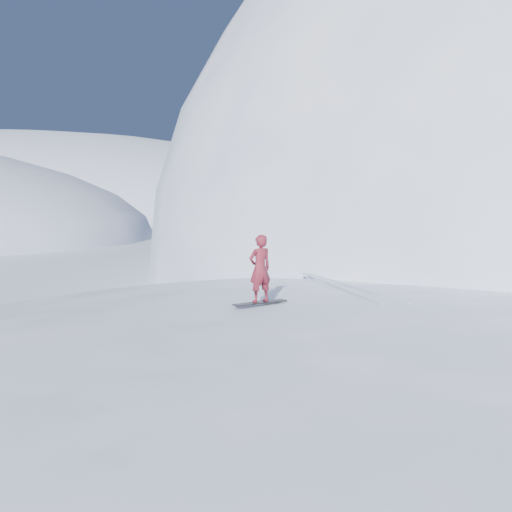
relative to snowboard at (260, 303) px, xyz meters
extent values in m
plane|color=white|center=(3.18, -2.90, -2.41)|extent=(400.00, 400.00, 0.00)
ellipsoid|color=white|center=(4.18, 0.10, -2.41)|extent=(36.00, 28.00, 4.80)
ellipsoid|color=white|center=(13.18, 17.10, -2.41)|extent=(28.00, 24.00, 18.00)
ellipsoid|color=white|center=(-36.82, 107.10, -2.41)|extent=(140.00, 90.00, 36.00)
ellipsoid|color=white|center=(-0.82, -4.90, -2.41)|extent=(6.00, 5.40, 0.80)
ellipsoid|color=white|center=(1.18, 3.10, -2.41)|extent=(7.00, 6.30, 1.00)
cube|color=black|center=(0.00, 0.00, 0.00)|extent=(1.47, 0.91, 0.02)
imported|color=maroon|center=(0.00, 0.00, 0.87)|extent=(0.74, 0.64, 1.72)
cube|color=silver|center=(2.57, 2.50, 0.01)|extent=(0.96, 5.94, 0.04)
cube|color=silver|center=(3.03, 2.50, 0.01)|extent=(1.59, 5.82, 0.04)
camera|label=1|loc=(-1.54, -14.20, 2.68)|focal=40.00mm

